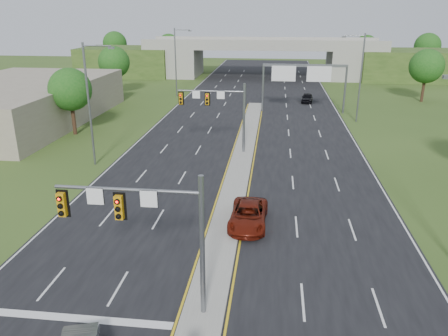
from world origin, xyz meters
TOP-DOWN VIEW (x-y plane):
  - ground at (0.00, 0.00)m, footprint 240.00×240.00m
  - road at (0.00, 35.00)m, footprint 24.00×160.00m
  - median at (0.00, 23.00)m, footprint 2.00×54.00m
  - lane_markings at (-0.60, 28.91)m, footprint 23.72×160.00m
  - signal_mast_near at (-2.26, -0.07)m, footprint 6.62×0.60m
  - signal_mast_far at (-2.26, 24.93)m, footprint 6.62×0.60m
  - sign_gantry at (6.68, 44.92)m, footprint 11.58×0.44m
  - overpass at (0.00, 80.00)m, footprint 80.00×14.00m
  - lightpole_l_mid at (-13.30, 20.00)m, footprint 2.85×0.25m
  - lightpole_l_far at (-13.30, 55.00)m, footprint 2.85×0.25m
  - lightpole_r_far at (13.30, 40.00)m, footprint 2.85×0.25m
  - tree_l_near at (-20.00, 30.00)m, footprint 4.80×4.80m
  - tree_l_mid at (-24.00, 55.00)m, footprint 5.20×5.20m
  - tree_r_mid at (26.00, 55.00)m, footprint 5.20×5.20m
  - tree_back_a at (-38.00, 94.00)m, footprint 6.00×6.00m
  - tree_back_b at (-24.00, 94.00)m, footprint 5.60×5.60m
  - tree_back_c at (24.00, 94.00)m, footprint 5.60×5.60m
  - tree_back_d at (38.00, 94.00)m, footprint 6.00×6.00m
  - commercial_building at (-30.00, 35.00)m, footprint 18.00×30.00m
  - car_far_a at (1.50, 9.34)m, footprint 2.50×5.22m
  - car_far_c at (7.96, 52.36)m, footprint 2.05×4.23m

SIDE VIEW (x-z plane):
  - ground at x=0.00m, z-range 0.00..0.00m
  - road at x=0.00m, z-range 0.00..0.02m
  - lane_markings at x=-0.60m, z-range 0.02..0.03m
  - median at x=0.00m, z-range 0.02..0.18m
  - car_far_c at x=7.96m, z-range 0.02..1.41m
  - car_far_a at x=1.50m, z-range 0.02..1.46m
  - commercial_building at x=-30.00m, z-range 0.00..5.00m
  - overpass at x=0.00m, z-range -0.50..7.60m
  - signal_mast_near at x=-2.26m, z-range 1.23..8.23m
  - signal_mast_far at x=-2.26m, z-range 1.23..8.23m
  - tree_l_near at x=-20.00m, z-range 1.38..8.98m
  - sign_gantry at x=6.68m, z-range 1.90..8.58m
  - tree_l_mid at x=-24.00m, z-range 1.44..9.57m
  - tree_r_mid at x=26.00m, z-range 1.44..9.57m
  - tree_back_b at x=-24.00m, z-range 1.35..9.67m
  - tree_back_c at x=24.00m, z-range 1.35..9.67m
  - tree_back_a at x=-38.00m, z-range 1.41..10.26m
  - tree_back_d at x=38.00m, z-range 1.41..10.26m
  - lightpole_l_mid at x=-13.30m, z-range 0.60..11.60m
  - lightpole_l_far at x=-13.30m, z-range 0.60..11.60m
  - lightpole_r_far at x=13.30m, z-range 0.60..11.60m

